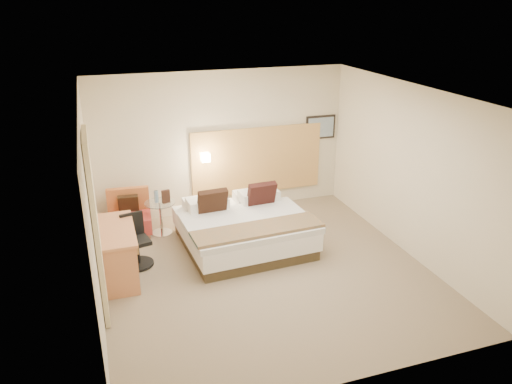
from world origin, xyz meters
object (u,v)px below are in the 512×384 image
object	(u,v)px
lounge_chair	(130,217)
desk_chair	(136,245)
side_table	(161,216)
bed	(243,228)
desk	(117,239)

from	to	relation	value
lounge_chair	desk_chair	bearing A→B (deg)	-90.17
desk_chair	lounge_chair	bearing A→B (deg)	89.83
lounge_chair	side_table	distance (m)	0.56
side_table	bed	bearing A→B (deg)	-35.31
lounge_chair	side_table	xyz separation A→B (m)	(0.52, -0.20, 0.02)
bed	side_table	bearing A→B (deg)	144.69
bed	desk	xyz separation A→B (m)	(-2.04, -0.39, 0.30)
desk	desk_chair	world-z (taller)	desk_chair
lounge_chair	bed	bearing A→B (deg)	-31.52
side_table	desk	size ratio (longest dim) A/B	0.49
bed	desk_chair	distance (m)	1.76
bed	lounge_chair	bearing A→B (deg)	148.48
bed	side_table	xyz separation A→B (m)	(-1.24, 0.88, 0.01)
lounge_chair	desk_chair	world-z (taller)	desk_chair
desk	desk_chair	distance (m)	0.49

